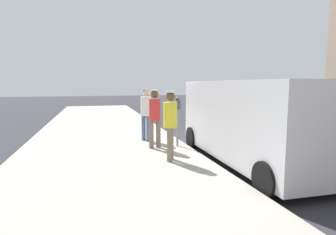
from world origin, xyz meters
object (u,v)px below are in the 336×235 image
object	(u,v)px
parking_meter_near	(177,113)
pedestrian_in_yellow	(170,121)
pedestrian_in_red	(155,115)
parked_van	(254,119)
pedestrian_in_white	(146,111)

from	to	relation	value
parking_meter_near	pedestrian_in_yellow	size ratio (longest dim) A/B	0.87
parking_meter_near	pedestrian_in_red	xyz separation A→B (m)	(0.72, 0.05, -0.02)
parked_van	pedestrian_in_yellow	bearing A→B (deg)	-7.91
pedestrian_in_yellow	pedestrian_in_white	bearing A→B (deg)	-87.00
parking_meter_near	pedestrian_in_red	bearing A→B (deg)	4.18
pedestrian_in_red	pedestrian_in_yellow	bearing A→B (deg)	93.07
parking_meter_near	pedestrian_in_yellow	world-z (taller)	pedestrian_in_yellow
pedestrian_in_white	pedestrian_in_red	world-z (taller)	pedestrian_in_white
parking_meter_near	pedestrian_in_red	size ratio (longest dim) A/B	0.87
pedestrian_in_yellow	pedestrian_in_red	bearing A→B (deg)	-86.93
pedestrian_in_yellow	parking_meter_near	bearing A→B (deg)	-113.12
parking_meter_near	pedestrian_in_red	world-z (taller)	pedestrian_in_red
parking_meter_near	parked_van	distance (m)	2.35
parking_meter_near	pedestrian_in_yellow	bearing A→B (deg)	66.88
pedestrian_in_yellow	parked_van	distance (m)	2.17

